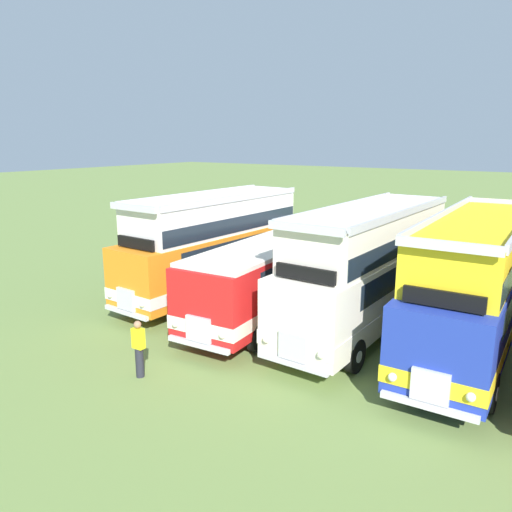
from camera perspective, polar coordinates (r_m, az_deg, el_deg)
ground_plane at (r=18.21m, az=23.36°, el=-9.71°), size 200.00×200.00×0.00m
bus_first_in_row at (r=21.66m, az=-4.78°, el=1.47°), size 2.96×9.85×4.52m
bus_second_in_row at (r=19.72m, az=3.08°, el=-1.47°), size 3.19×11.25×2.99m
bus_third_in_row at (r=18.15m, az=12.92°, el=-1.15°), size 2.84×10.27×4.52m
bus_fourth_in_row at (r=17.44m, az=24.04°, el=-2.57°), size 2.81×11.00×4.52m
marshal_person at (r=14.93m, az=-13.37°, el=-10.33°), size 0.36×0.24×1.73m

